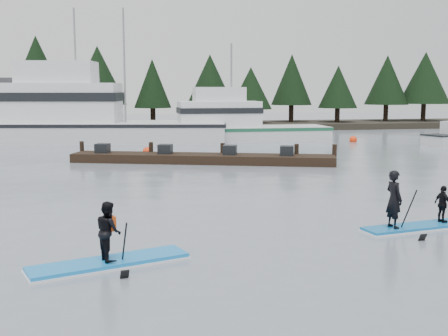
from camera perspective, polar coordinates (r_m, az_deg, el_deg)
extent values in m
plane|color=slate|center=(14.45, 4.61, -7.55)|extent=(160.00, 160.00, 0.00)
cube|color=#2D281E|center=(55.65, -7.14, 4.18)|extent=(70.00, 8.00, 0.60)
cube|color=#4C4C51|center=(58.32, -21.26, 6.04)|extent=(18.00, 6.00, 5.00)
cube|color=silver|center=(43.70, -13.30, 2.82)|extent=(20.78, 9.09, 2.68)
cube|color=white|center=(44.14, -16.49, 6.38)|extent=(9.62, 5.57, 2.90)
cylinder|color=gray|center=(43.81, -14.84, 10.03)|extent=(0.14, 0.14, 8.39)
cube|color=silver|center=(43.46, 1.62, 2.95)|extent=(13.64, 3.97, 1.95)
cube|color=white|center=(43.02, -0.51, 5.50)|extent=(6.14, 2.84, 1.95)
cylinder|color=gray|center=(43.16, 0.75, 8.38)|extent=(0.14, 0.14, 6.28)
cube|color=black|center=(29.95, -2.25, 0.97)|extent=(13.89, 6.24, 0.47)
sphere|color=#FF340C|center=(34.23, -7.77, 1.38)|extent=(0.58, 0.58, 0.58)
sphere|color=#FF340C|center=(43.32, 12.98, 2.60)|extent=(0.57, 0.57, 0.57)
cube|color=#167DD0|center=(12.81, -11.57, -9.41)|extent=(3.60, 1.93, 0.13)
imported|color=black|center=(12.62, -11.66, -6.27)|extent=(0.68, 0.76, 1.31)
cube|color=#DD4912|center=(12.58, -11.68, -5.58)|extent=(0.35, 0.29, 0.32)
cylinder|color=black|center=(12.61, -10.19, -8.40)|extent=(0.20, 0.89, 1.51)
cube|color=#126AAF|center=(16.64, 18.94, -5.69)|extent=(3.30, 1.31, 0.11)
imported|color=black|center=(15.97, 16.88, -3.04)|extent=(0.47, 0.64, 1.59)
cylinder|color=black|center=(16.04, 18.00, -4.66)|extent=(0.07, 0.95, 1.61)
imported|color=black|center=(17.10, 21.35, -3.44)|extent=(0.36, 0.65, 1.06)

